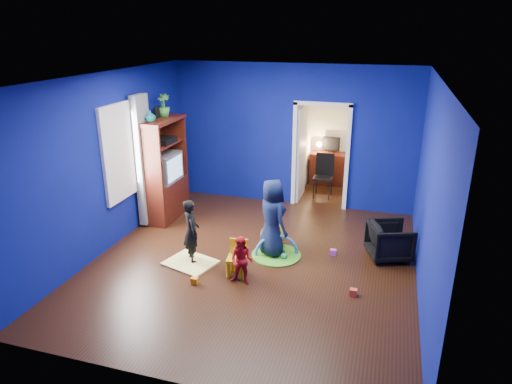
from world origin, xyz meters
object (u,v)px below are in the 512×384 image
(child_black, at_px, (191,231))
(folding_chair, at_px, (323,177))
(study_desk, at_px, (329,168))
(toddler_red, at_px, (242,261))
(crt_tv, at_px, (164,167))
(tv_armoire, at_px, (162,169))
(vase, at_px, (150,116))
(play_mat, at_px, (276,255))
(kid_chair, at_px, (237,260))
(child_navy, at_px, (272,218))
(hopper_ball, at_px, (273,235))
(armchair, at_px, (390,241))

(child_black, xyz_separation_m, folding_chair, (1.55, 3.53, -0.07))
(child_black, height_order, study_desk, child_black)
(toddler_red, bearing_deg, crt_tv, 139.93)
(tv_armoire, bearing_deg, toddler_red, -40.98)
(vase, bearing_deg, child_black, -44.12)
(play_mat, bearing_deg, study_desk, 85.64)
(child_black, xyz_separation_m, vase, (-1.27, 1.23, 1.54))
(play_mat, bearing_deg, crt_tv, 158.50)
(toddler_red, height_order, kid_chair, toddler_red)
(child_black, bearing_deg, kid_chair, -143.08)
(child_navy, height_order, hopper_ball, child_navy)
(vase, relative_size, crt_tv, 0.29)
(toddler_red, xyz_separation_m, vase, (-2.25, 1.65, 1.69))
(armchair, height_order, child_black, child_black)
(child_black, relative_size, crt_tv, 1.50)
(child_black, height_order, crt_tv, crt_tv)
(child_black, bearing_deg, vase, 7.53)
(child_black, distance_m, toddler_red, 1.07)
(crt_tv, relative_size, study_desk, 0.80)
(kid_chair, bearing_deg, hopper_ball, 67.69)
(kid_chair, relative_size, study_desk, 0.57)
(folding_chair, bearing_deg, study_desk, 90.00)
(child_navy, bearing_deg, folding_chair, -53.84)
(folding_chair, bearing_deg, hopper_ball, -99.32)
(armchair, bearing_deg, child_navy, 82.68)
(toddler_red, xyz_separation_m, crt_tv, (-2.21, 1.95, 0.65))
(play_mat, bearing_deg, kid_chair, -118.76)
(crt_tv, xyz_separation_m, hopper_ball, (2.34, -0.68, -0.81))
(kid_chair, height_order, folding_chair, folding_chair)
(armchair, distance_m, folding_chair, 2.91)
(child_black, relative_size, kid_chair, 2.10)
(crt_tv, distance_m, kid_chair, 2.81)
(crt_tv, xyz_separation_m, folding_chair, (2.78, 1.99, -0.56))
(child_navy, relative_size, crt_tv, 1.85)
(hopper_ball, height_order, play_mat, hopper_ball)
(hopper_ball, relative_size, kid_chair, 0.86)
(tv_armoire, xyz_separation_m, hopper_ball, (2.38, -0.68, -0.77))
(child_black, bearing_deg, armchair, -109.58)
(vase, bearing_deg, crt_tv, 82.41)
(child_black, height_order, folding_chair, child_black)
(armchair, relative_size, child_black, 0.62)
(toddler_red, relative_size, study_desk, 0.84)
(crt_tv, distance_m, folding_chair, 3.47)
(folding_chair, bearing_deg, armchair, -59.53)
(armchair, distance_m, child_navy, 1.94)
(toddler_red, distance_m, tv_armoire, 3.04)
(vase, relative_size, hopper_ball, 0.47)
(child_black, xyz_separation_m, study_desk, (1.55, 4.49, -0.15))
(crt_tv, distance_m, hopper_ball, 2.57)
(folding_chair, bearing_deg, child_black, -113.69)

